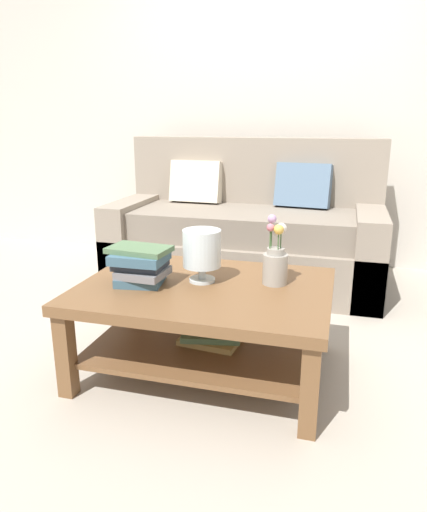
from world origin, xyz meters
The scene contains 7 objects.
ground_plane centered at (0.00, 0.00, 0.00)m, with size 10.00×10.00×0.00m, color #ADA393.
back_wall centered at (0.00, 1.65, 1.35)m, with size 6.40×0.12×2.70m, color beige.
couch centered at (-0.01, 0.97, 0.36)m, with size 1.96×0.90×1.06m.
coffee_table centered at (0.08, -0.43, 0.32)m, with size 1.17×0.86×0.44m.
book_stack_main centered at (-0.22, -0.49, 0.54)m, with size 0.30×0.22×0.18m.
glass_hurricane_vase centered at (0.05, -0.38, 0.60)m, with size 0.18×0.18×0.25m.
flower_pitcher centered at (0.39, -0.32, 0.56)m, with size 0.12×0.12×0.33m.
Camera 1 is at (0.67, -2.42, 1.19)m, focal length 32.87 mm.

